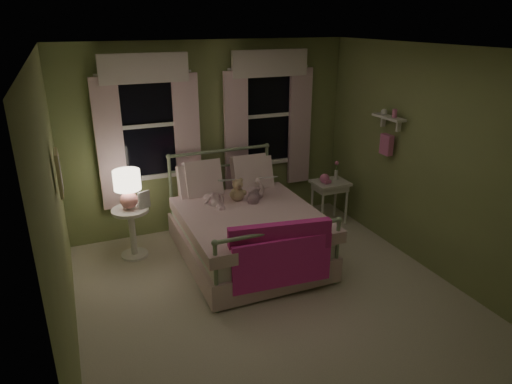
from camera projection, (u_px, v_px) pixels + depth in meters
name	position (u px, v px, depth m)	size (l,w,h in m)	color
room_shell	(274.00, 186.00, 4.52)	(4.20, 4.20, 4.20)	silver
bed	(245.00, 229.00, 5.72)	(1.58, 2.04, 1.18)	white
pink_throw	(281.00, 248.00, 4.75)	(1.10, 0.27, 0.71)	#DC2B92
child_left	(212.00, 177.00, 5.77)	(0.29, 0.19, 0.81)	#F7D1DD
child_right	(253.00, 172.00, 5.97)	(0.39, 0.30, 0.80)	#F7D1DD
book_left	(218.00, 184.00, 5.56)	(0.20, 0.27, 0.03)	beige
book_right	(260.00, 181.00, 5.78)	(0.20, 0.27, 0.02)	beige
teddy_bear	(237.00, 191.00, 5.80)	(0.23, 0.19, 0.31)	tan
nightstand_left	(132.00, 226.00, 5.71)	(0.46, 0.46, 0.65)	white
table_lamp	(127.00, 186.00, 5.52)	(0.33, 0.33, 0.49)	#DC8482
book_nightstand	(139.00, 209.00, 5.59)	(0.16, 0.22, 0.02)	beige
nightstand_right	(330.00, 188.00, 6.61)	(0.50, 0.40, 0.64)	white
pink_toy	(325.00, 179.00, 6.51)	(0.14, 0.19, 0.14)	pink
bud_vase	(336.00, 170.00, 6.61)	(0.06, 0.06, 0.28)	white
window_left	(148.00, 121.00, 5.85)	(1.34, 0.13, 1.96)	black
window_right	(269.00, 111.00, 6.46)	(1.34, 0.13, 1.96)	black
wall_shelf	(388.00, 131.00, 5.73)	(0.15, 0.50, 0.60)	white
framed_picture	(59.00, 173.00, 4.27)	(0.03, 0.32, 0.42)	beige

